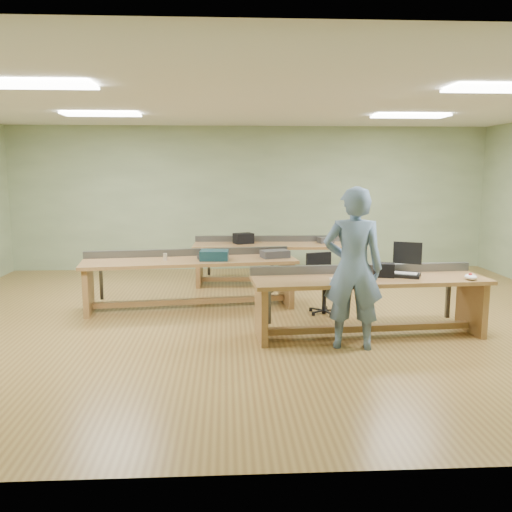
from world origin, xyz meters
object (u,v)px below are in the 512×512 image
workbench_front (368,292)px  parts_bin_teal (214,255)px  drinks_can (165,257)px  task_chair (323,291)px  mug (201,257)px  camera_bag (384,270)px  workbench_back (278,254)px  workbench_mid (190,271)px  person (353,269)px  parts_bin_grey (275,254)px  laptop_base (405,275)px

workbench_front → parts_bin_teal: bearing=139.9°
parts_bin_teal → drinks_can: size_ratio=3.88×
workbench_front → parts_bin_teal: parts_bin_teal is taller
drinks_can → task_chair: bearing=-8.5°
parts_bin_teal → mug: (-0.20, -0.03, -0.03)m
camera_bag → workbench_back: bearing=123.2°
camera_bag → drinks_can: bearing=169.1°
workbench_mid → parts_bin_teal: 0.47m
person → workbench_front: bearing=-113.0°
person → parts_bin_grey: bearing=-60.7°
workbench_front → drinks_can: size_ratio=27.86×
workbench_front → mug: (-2.18, 1.42, 0.24)m
workbench_front → workbench_back: (-0.84, 3.23, 0.00)m
parts_bin_teal → drinks_can: parts_bin_teal is taller
camera_bag → task_chair: (-0.57, 1.09, -0.52)m
workbench_mid → parts_bin_grey: size_ratio=7.92×
parts_bin_teal → mug: bearing=-171.2°
workbench_front → parts_bin_grey: (-1.04, 1.64, 0.25)m
workbench_back → parts_bin_teal: 2.13m
camera_bag → mug: size_ratio=2.18×
task_chair → parts_bin_grey: 0.98m
parts_bin_teal → workbench_back: bearing=57.3°
task_chair → parts_bin_grey: (-0.66, 0.53, 0.48)m
parts_bin_teal → person: bearing=-49.6°
workbench_back → laptop_base: 3.47m
workbench_back → mug: size_ratio=26.39×
laptop_base → parts_bin_teal: bearing=174.5°
mug → drinks_can: 0.54m
laptop_base → mug: size_ratio=3.03×
workbench_back → mug: workbench_back is taller
camera_bag → laptop_base: bearing=17.0°
task_chair → workbench_front: bearing=-88.4°
camera_bag → task_chair: bearing=133.2°
drinks_can → workbench_back: bearing=43.4°
task_chair → parts_bin_grey: bearing=124.1°
workbench_back → task_chair: (0.46, -2.12, -0.24)m
workbench_back → laptop_base: workbench_back is taller
camera_bag → mug: (-2.37, 1.40, -0.04)m
parts_bin_teal → parts_bin_grey: bearing=11.1°
laptop_base → parts_bin_grey: 2.22m
workbench_back → mug: bearing=-124.6°
parts_bin_grey → camera_bag: bearing=-52.6°
workbench_mid → laptop_base: workbench_mid is taller
laptop_base → task_chair: task_chair is taller
workbench_mid → mug: 0.32m
laptop_base → drinks_can: drinks_can is taller
parts_bin_teal → laptop_base: bearing=-30.1°
workbench_back → parts_bin_teal: bearing=-120.7°
person → mug: size_ratio=16.05×
person → camera_bag: bearing=-124.9°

